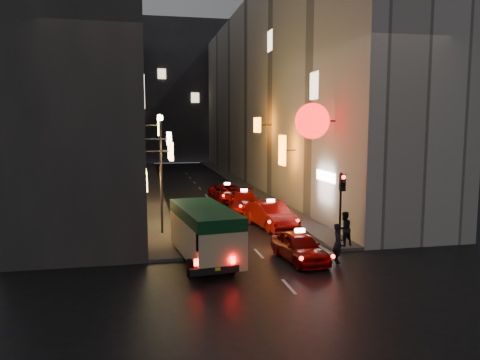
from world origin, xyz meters
TOP-DOWN VIEW (x-y plane):
  - ground at (0.00, 0.00)m, footprint 120.00×120.00m
  - building_left at (-8.00, 33.99)m, footprint 7.52×52.00m
  - building_right at (8.00, 33.99)m, footprint 8.23×52.00m
  - building_far at (0.00, 66.00)m, footprint 30.00×10.00m
  - sidewalk_left at (-4.25, 34.00)m, footprint 1.50×52.00m
  - sidewalk_right at (4.25, 34.00)m, footprint 1.50×52.00m
  - minibus at (-2.60, 7.68)m, footprint 2.63×5.78m
  - taxi_near at (1.45, 7.02)m, footprint 2.42×4.83m
  - taxi_second at (1.98, 13.60)m, footprint 3.09×5.78m
  - taxi_third at (1.51, 18.62)m, footprint 2.82×5.47m
  - taxi_far at (1.22, 23.42)m, footprint 2.38×4.86m
  - pedestrian_crossing at (2.98, 6.49)m, footprint 0.50×0.69m
  - pedestrian_sidewalk at (4.18, 8.50)m, footprint 0.79×0.60m
  - traffic_light at (4.00, 8.47)m, footprint 0.26×0.43m
  - lamp_post at (-4.20, 13.00)m, footprint 0.28×0.28m

SIDE VIEW (x-z plane):
  - ground at x=0.00m, z-range 0.00..0.00m
  - sidewalk_left at x=-4.25m, z-range 0.00..0.15m
  - sidewalk_right at x=4.25m, z-range 0.00..0.15m
  - taxi_near at x=1.45m, z-range -0.08..1.56m
  - taxi_far at x=1.22m, z-range -0.08..1.58m
  - taxi_third at x=1.51m, z-range -0.08..1.75m
  - taxi_second at x=1.98m, z-range -0.08..1.83m
  - pedestrian_crossing at x=2.98m, z-range 0.00..1.93m
  - pedestrian_sidewalk at x=4.18m, z-range 0.15..2.02m
  - minibus at x=-2.60m, z-range 0.31..2.71m
  - traffic_light at x=4.00m, z-range 0.94..4.44m
  - lamp_post at x=-4.20m, z-range 0.61..6.84m
  - building_left at x=-8.00m, z-range 0.00..18.00m
  - building_right at x=8.00m, z-range 0.00..18.00m
  - building_far at x=0.00m, z-range 0.00..22.00m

